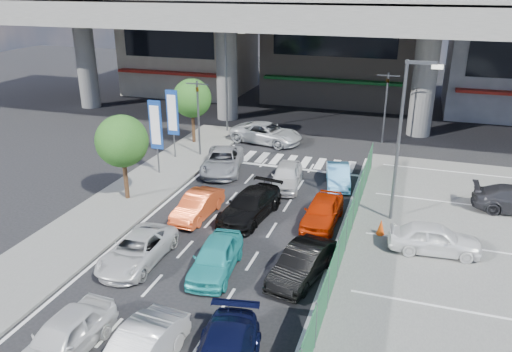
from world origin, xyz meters
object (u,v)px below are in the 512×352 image
(tree_far, at_px, (192,98))
(wagon_silver_front_left, at_px, (223,161))
(van_white_back_left, at_px, (64,337))
(traffic_light_left, at_px, (198,100))
(traffic_cone, at_px, (381,227))
(hatch_black_mid_right, at_px, (302,264))
(traffic_light_right, at_px, (387,90))
(taxi_orange_right, at_px, (323,211))
(taxi_orange_left, at_px, (198,205))
(parked_sedan_white, at_px, (435,238))
(sedan_white_mid_left, at_px, (137,250))
(sedan_white_front_mid, at_px, (286,176))
(street_lamp_left, at_px, (228,72))
(tree_near, at_px, (122,141))
(street_lamp_right, at_px, (404,129))
(taxi_teal_mid, at_px, (216,257))
(kei_truck_front_right, at_px, (338,176))
(crossing_wagon_silver, at_px, (266,133))
(signboard_far, at_px, (173,115))
(signboard_near, at_px, (156,127))
(sedan_black_mid, at_px, (250,205))

(tree_far, relative_size, wagon_silver_front_left, 0.97)
(van_white_back_left, bearing_deg, wagon_silver_front_left, 97.23)
(traffic_light_left, height_order, traffic_cone, traffic_light_left)
(hatch_black_mid_right, height_order, traffic_cone, hatch_black_mid_right)
(traffic_light_right, height_order, taxi_orange_right, traffic_light_right)
(wagon_silver_front_left, bearing_deg, taxi_orange_right, -48.51)
(taxi_orange_left, bearing_deg, parked_sedan_white, 2.35)
(traffic_light_left, xyz_separation_m, taxi_orange_left, (3.78, -8.73, -3.31))
(sedan_white_mid_left, height_order, sedan_white_front_mid, sedan_white_front_mid)
(traffic_light_right, distance_m, tree_far, 14.05)
(street_lamp_left, relative_size, tree_near, 1.67)
(street_lamp_right, distance_m, taxi_teal_mid, 10.72)
(wagon_silver_front_left, bearing_deg, hatch_black_mid_right, -67.02)
(van_white_back_left, distance_m, wagon_silver_front_left, 17.15)
(taxi_orange_left, distance_m, kei_truck_front_right, 8.87)
(taxi_orange_left, height_order, crossing_wagon_silver, crossing_wagon_silver)
(sedan_white_mid_left, height_order, kei_truck_front_right, sedan_white_mid_left)
(tree_far, bearing_deg, taxi_orange_left, -64.42)
(traffic_light_right, bearing_deg, tree_near, -129.81)
(signboard_far, relative_size, wagon_silver_front_left, 0.95)
(tree_near, xyz_separation_m, traffic_cone, (13.66, 0.10, -2.94))
(taxi_orange_right, bearing_deg, traffic_cone, -5.92)
(signboard_near, distance_m, sedan_white_mid_left, 10.77)
(sedan_white_mid_left, xyz_separation_m, hatch_black_mid_right, (6.96, 1.01, 0.06))
(signboard_far, height_order, taxi_teal_mid, signboard_far)
(traffic_light_right, distance_m, taxi_orange_left, 17.92)
(wagon_silver_front_left, xyz_separation_m, crossing_wagon_silver, (0.91, 6.54, 0.05))
(sedan_black_mid, bearing_deg, crossing_wagon_silver, 111.17)
(street_lamp_left, bearing_deg, wagon_silver_front_left, -71.90)
(van_white_back_left, relative_size, sedan_white_front_mid, 1.00)
(traffic_light_left, bearing_deg, parked_sedan_white, -30.14)
(tree_near, height_order, parked_sedan_white, tree_near)
(tree_near, relative_size, taxi_orange_right, 1.19)
(taxi_orange_left, bearing_deg, sedan_black_mid, 18.29)
(traffic_light_right, distance_m, signboard_far, 15.38)
(sedan_black_mid, bearing_deg, traffic_light_right, 78.45)
(street_lamp_left, height_order, van_white_back_left, street_lamp_left)
(taxi_teal_mid, bearing_deg, tree_near, 139.00)
(traffic_light_right, relative_size, sedan_white_front_mid, 1.28)
(taxi_orange_right, xyz_separation_m, wagon_silver_front_left, (-7.41, 5.26, 0.00))
(kei_truck_front_right, bearing_deg, signboard_near, 176.79)
(signboard_far, xyz_separation_m, sedan_white_mid_left, (4.58, -12.62, -2.45))
(traffic_light_right, height_order, wagon_silver_front_left, traffic_light_right)
(tree_far, height_order, taxi_orange_right, tree_far)
(taxi_orange_right, bearing_deg, crossing_wagon_silver, 120.55)
(van_white_back_left, distance_m, crossing_wagon_silver, 23.64)
(taxi_teal_mid, bearing_deg, street_lamp_left, 103.64)
(taxi_orange_right, height_order, parked_sedan_white, parked_sedan_white)
(taxi_orange_left, distance_m, taxi_orange_right, 6.33)
(taxi_teal_mid, xyz_separation_m, sedan_white_front_mid, (0.44, 9.77, 0.00))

